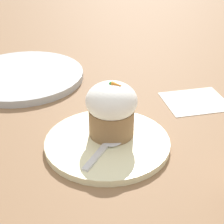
{
  "coord_description": "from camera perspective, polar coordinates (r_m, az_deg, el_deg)",
  "views": [
    {
      "loc": [
        0.17,
        -0.47,
        0.35
      ],
      "look_at": [
        0.0,
        0.02,
        0.05
      ],
      "focal_mm": 60.0,
      "sensor_mm": 36.0,
      "label": 1
    }
  ],
  "objects": [
    {
      "name": "ground_plane",
      "position": [
        0.61,
        -0.72,
        -5.17
      ],
      "size": [
        4.0,
        4.0,
        0.0
      ],
      "primitive_type": "plane",
      "color": "#846042"
    },
    {
      "name": "paper_napkin",
      "position": [
        0.76,
        12.57,
        1.64
      ],
      "size": [
        0.16,
        0.15,
        0.0
      ],
      "color": "white",
      "rests_on": "ground_plane"
    },
    {
      "name": "spoon",
      "position": [
        0.59,
        -0.29,
        -4.79
      ],
      "size": [
        0.04,
        0.11,
        0.01
      ],
      "color": "silver",
      "rests_on": "dessert_plate"
    },
    {
      "name": "side_plate",
      "position": [
        0.86,
        -13.5,
        5.35
      ],
      "size": [
        0.27,
        0.27,
        0.02
      ],
      "color": "#B2B7BC",
      "rests_on": "ground_plane"
    },
    {
      "name": "dessert_plate",
      "position": [
        0.61,
        -0.73,
        -4.75
      ],
      "size": [
        0.2,
        0.2,
        0.01
      ],
      "color": "beige",
      "rests_on": "ground_plane"
    },
    {
      "name": "carrot_cake",
      "position": [
        0.6,
        0.0,
        0.48
      ],
      "size": [
        0.08,
        0.08,
        0.1
      ],
      "color": "olive",
      "rests_on": "dessert_plate"
    }
  ]
}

